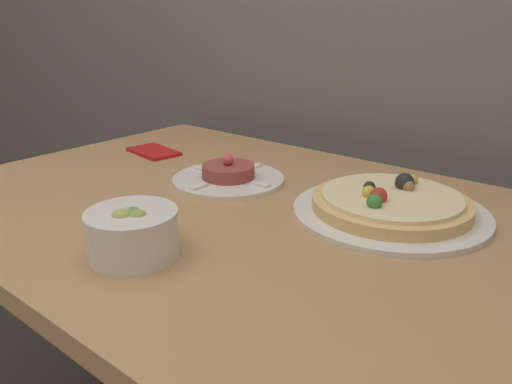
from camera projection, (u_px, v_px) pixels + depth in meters
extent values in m
cube|color=#AD7F51|center=(223.00, 208.00, 0.97)|extent=(1.14, 0.85, 0.03)
cylinder|color=#AD7F51|center=(188.00, 249.00, 1.67)|extent=(0.06, 0.06, 0.74)
cylinder|color=silver|center=(390.00, 212.00, 0.89)|extent=(0.35, 0.35, 0.01)
cylinder|color=#DBB26B|center=(391.00, 204.00, 0.89)|extent=(0.28, 0.28, 0.02)
cylinder|color=beige|center=(391.00, 196.00, 0.88)|extent=(0.25, 0.25, 0.01)
sphere|color=gold|center=(369.00, 192.00, 0.87)|extent=(0.02, 0.02, 0.02)
sphere|color=black|center=(405.00, 182.00, 0.91)|extent=(0.03, 0.03, 0.03)
sphere|color=gold|center=(413.00, 180.00, 0.94)|extent=(0.02, 0.02, 0.02)
sphere|color=#387F33|center=(408.00, 182.00, 0.92)|extent=(0.02, 0.02, 0.02)
sphere|color=#997047|center=(408.00, 186.00, 0.90)|extent=(0.02, 0.02, 0.02)
sphere|color=#B22D23|center=(379.00, 196.00, 0.85)|extent=(0.03, 0.03, 0.03)
sphere|color=#387F33|center=(374.00, 202.00, 0.83)|extent=(0.03, 0.03, 0.03)
sphere|color=black|center=(408.00, 184.00, 0.92)|extent=(0.02, 0.02, 0.02)
sphere|color=black|center=(369.00, 187.00, 0.90)|extent=(0.02, 0.02, 0.02)
cylinder|color=silver|center=(228.00, 179.00, 1.07)|extent=(0.24, 0.24, 0.01)
cylinder|color=#933D38|center=(228.00, 171.00, 1.06)|extent=(0.11, 0.11, 0.03)
sphere|color=#DB4C5B|center=(228.00, 159.00, 1.05)|extent=(0.02, 0.02, 0.02)
cube|color=white|center=(260.00, 184.00, 1.01)|extent=(0.04, 0.02, 0.01)
cube|color=white|center=(255.00, 167.00, 1.13)|extent=(0.02, 0.04, 0.01)
cube|color=white|center=(200.00, 168.00, 1.11)|extent=(0.04, 0.02, 0.01)
cube|color=white|center=(199.00, 186.00, 1.00)|extent=(0.02, 0.04, 0.01)
cylinder|color=silver|center=(133.00, 234.00, 0.73)|extent=(0.14, 0.14, 0.07)
sphere|color=#668E42|center=(133.00, 216.00, 0.72)|extent=(0.03, 0.03, 0.03)
sphere|color=#A3B25B|center=(129.00, 216.00, 0.72)|extent=(0.03, 0.03, 0.03)
sphere|color=#A3B25B|center=(121.00, 219.00, 0.71)|extent=(0.03, 0.03, 0.03)
sphere|color=#8EA34C|center=(138.00, 219.00, 0.71)|extent=(0.03, 0.03, 0.03)
cube|color=red|center=(154.00, 152.00, 1.28)|extent=(0.15, 0.11, 0.01)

